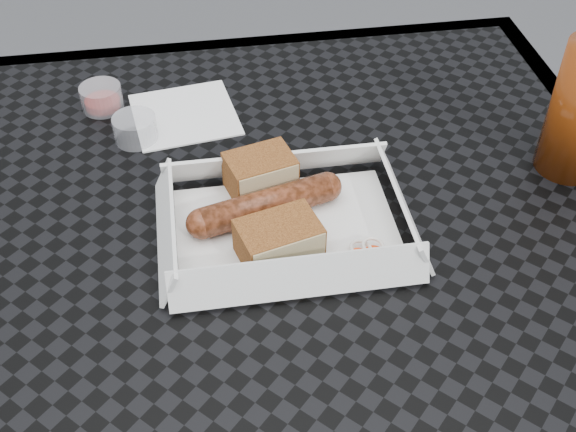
{
  "coord_description": "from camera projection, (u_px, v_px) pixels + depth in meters",
  "views": [
    {
      "loc": [
        -0.07,
        -0.51,
        1.25
      ],
      "look_at": [
        0.01,
        -0.0,
        0.78
      ],
      "focal_mm": 45.0,
      "sensor_mm": 36.0,
      "label": 1
    }
  ],
  "objects": [
    {
      "name": "bread_near",
      "position": [
        260.0,
        174.0,
        0.75
      ],
      "size": [
        0.08,
        0.06,
        0.04
      ],
      "primitive_type": "cube",
      "rotation": [
        0.0,
        0.0,
        0.26
      ],
      "color": "brown",
      "rests_on": "food_tray"
    },
    {
      "name": "veg_garnish",
      "position": [
        368.0,
        255.0,
        0.69
      ],
      "size": [
        0.03,
        0.03,
        0.0
      ],
      "color": "#FE3F0B",
      "rests_on": "food_tray"
    },
    {
      "name": "food_tray",
      "position": [
        286.0,
        230.0,
        0.73
      ],
      "size": [
        0.22,
        0.15,
        0.0
      ],
      "primitive_type": "cube",
      "color": "white",
      "rests_on": "patio_table"
    },
    {
      "name": "condiment_cup_sauce",
      "position": [
        102.0,
        98.0,
        0.87
      ],
      "size": [
        0.05,
        0.05,
        0.03
      ],
      "primitive_type": "cylinder",
      "color": "maroon",
      "rests_on": "patio_table"
    },
    {
      "name": "napkin",
      "position": [
        185.0,
        114.0,
        0.87
      ],
      "size": [
        0.14,
        0.14,
        0.0
      ],
      "primitive_type": "cube",
      "rotation": [
        0.0,
        0.0,
        0.14
      ],
      "color": "white",
      "rests_on": "patio_table"
    },
    {
      "name": "bread_far",
      "position": [
        279.0,
        240.0,
        0.68
      ],
      "size": [
        0.09,
        0.07,
        0.04
      ],
      "primitive_type": "cube",
      "rotation": [
        0.0,
        0.0,
        0.26
      ],
      "color": "brown",
      "rests_on": "food_tray"
    },
    {
      "name": "condiment_cup_empty",
      "position": [
        135.0,
        129.0,
        0.83
      ],
      "size": [
        0.05,
        0.05,
        0.03
      ],
      "primitive_type": "cylinder",
      "color": "silver",
      "rests_on": "patio_table"
    },
    {
      "name": "bratwurst",
      "position": [
        266.0,
        205.0,
        0.73
      ],
      "size": [
        0.16,
        0.07,
        0.03
      ],
      "rotation": [
        0.0,
        0.0,
        0.26
      ],
      "color": "brown",
      "rests_on": "food_tray"
    },
    {
      "name": "patio_table",
      "position": [
        279.0,
        287.0,
        0.77
      ],
      "size": [
        0.8,
        0.8,
        0.74
      ],
      "color": "black",
      "rests_on": "ground"
    }
  ]
}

